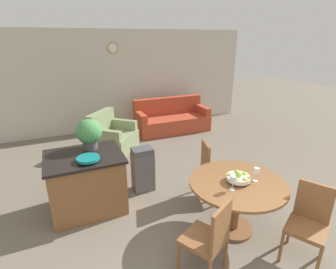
{
  "coord_description": "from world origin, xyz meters",
  "views": [
    {
      "loc": [
        -1.54,
        -1.24,
        2.49
      ],
      "look_at": [
        0.12,
        2.55,
        0.95
      ],
      "focal_mm": 28.0,
      "sensor_mm": 36.0,
      "label": 1
    }
  ],
  "objects_px": {
    "wine_glass_left": "(233,180)",
    "trash_bin": "(143,169)",
    "fruit_bowl": "(238,178)",
    "dining_table": "(237,193)",
    "potted_plant": "(89,133)",
    "teal_bowl": "(88,159)",
    "wine_glass_right": "(256,171)",
    "armchair": "(112,137)",
    "couch": "(171,120)",
    "dining_chair_far_side": "(212,167)",
    "dining_chair_near_right": "(309,220)",
    "kitchen_island": "(87,182)",
    "dining_chair_near_left": "(210,236)"
  },
  "relations": [
    {
      "from": "dining_chair_near_left",
      "to": "couch",
      "type": "relative_size",
      "value": 0.46
    },
    {
      "from": "armchair",
      "to": "dining_table",
      "type": "bearing_deg",
      "value": -123.2
    },
    {
      "from": "dining_table",
      "to": "potted_plant",
      "type": "height_order",
      "value": "potted_plant"
    },
    {
      "from": "couch",
      "to": "armchair",
      "type": "relative_size",
      "value": 1.63
    },
    {
      "from": "dining_chair_far_side",
      "to": "kitchen_island",
      "type": "xyz_separation_m",
      "value": [
        -1.9,
        0.46,
        -0.07
      ]
    },
    {
      "from": "fruit_bowl",
      "to": "wine_glass_left",
      "type": "bearing_deg",
      "value": -146.03
    },
    {
      "from": "dining_chair_far_side",
      "to": "potted_plant",
      "type": "xyz_separation_m",
      "value": [
        -1.77,
        0.68,
        0.62
      ]
    },
    {
      "from": "dining_chair_near_left",
      "to": "kitchen_island",
      "type": "xyz_separation_m",
      "value": [
        -1.03,
        1.79,
        -0.07
      ]
    },
    {
      "from": "wine_glass_right",
      "to": "couch",
      "type": "height_order",
      "value": "wine_glass_right"
    },
    {
      "from": "dining_table",
      "to": "wine_glass_left",
      "type": "distance_m",
      "value": 0.38
    },
    {
      "from": "fruit_bowl",
      "to": "teal_bowl",
      "type": "xyz_separation_m",
      "value": [
        -1.7,
        1.08,
        0.12
      ]
    },
    {
      "from": "wine_glass_left",
      "to": "trash_bin",
      "type": "distance_m",
      "value": 1.79
    },
    {
      "from": "dining_table",
      "to": "wine_glass_left",
      "type": "xyz_separation_m",
      "value": [
        -0.19,
        -0.13,
        0.31
      ]
    },
    {
      "from": "trash_bin",
      "to": "armchair",
      "type": "bearing_deg",
      "value": 93.05
    },
    {
      "from": "fruit_bowl",
      "to": "kitchen_island",
      "type": "xyz_separation_m",
      "value": [
        -1.74,
        1.31,
        -0.36
      ]
    },
    {
      "from": "dining_chair_near_right",
      "to": "potted_plant",
      "type": "xyz_separation_m",
      "value": [
        -2.09,
        2.24,
        0.62
      ]
    },
    {
      "from": "dining_table",
      "to": "wine_glass_right",
      "type": "relative_size",
      "value": 6.54
    },
    {
      "from": "fruit_bowl",
      "to": "trash_bin",
      "type": "distance_m",
      "value": 1.73
    },
    {
      "from": "wine_glass_right",
      "to": "couch",
      "type": "distance_m",
      "value": 4.25
    },
    {
      "from": "fruit_bowl",
      "to": "trash_bin",
      "type": "bearing_deg",
      "value": 118.68
    },
    {
      "from": "dining_table",
      "to": "dining_chair_near_left",
      "type": "distance_m",
      "value": 0.86
    },
    {
      "from": "dining_chair_far_side",
      "to": "couch",
      "type": "distance_m",
      "value": 3.32
    },
    {
      "from": "trash_bin",
      "to": "couch",
      "type": "distance_m",
      "value": 3.12
    },
    {
      "from": "dining_chair_near_left",
      "to": "kitchen_island",
      "type": "bearing_deg",
      "value": 90.84
    },
    {
      "from": "dining_chair_far_side",
      "to": "potted_plant",
      "type": "height_order",
      "value": "potted_plant"
    },
    {
      "from": "dining_chair_near_left",
      "to": "potted_plant",
      "type": "distance_m",
      "value": 2.29
    },
    {
      "from": "trash_bin",
      "to": "armchair",
      "type": "distance_m",
      "value": 1.93
    },
    {
      "from": "dining_chair_far_side",
      "to": "wine_glass_right",
      "type": "height_order",
      "value": "same"
    },
    {
      "from": "dining_chair_near_right",
      "to": "wine_glass_left",
      "type": "height_order",
      "value": "same"
    },
    {
      "from": "dining_chair_near_right",
      "to": "kitchen_island",
      "type": "relative_size",
      "value": 0.86
    },
    {
      "from": "kitchen_island",
      "to": "trash_bin",
      "type": "relative_size",
      "value": 1.42
    },
    {
      "from": "wine_glass_left",
      "to": "teal_bowl",
      "type": "height_order",
      "value": "teal_bowl"
    },
    {
      "from": "teal_bowl",
      "to": "wine_glass_right",
      "type": "bearing_deg",
      "value": -31.14
    },
    {
      "from": "fruit_bowl",
      "to": "wine_glass_left",
      "type": "xyz_separation_m",
      "value": [
        -0.19,
        -0.13,
        0.08
      ]
    },
    {
      "from": "dining_chair_near_right",
      "to": "potted_plant",
      "type": "bearing_deg",
      "value": 13.88
    },
    {
      "from": "armchair",
      "to": "fruit_bowl",
      "type": "bearing_deg",
      "value": -123.2
    },
    {
      "from": "wine_glass_right",
      "to": "kitchen_island",
      "type": "relative_size",
      "value": 0.18
    },
    {
      "from": "wine_glass_right",
      "to": "armchair",
      "type": "relative_size",
      "value": 0.15
    },
    {
      "from": "wine_glass_left",
      "to": "teal_bowl",
      "type": "xyz_separation_m",
      "value": [
        -1.51,
        1.21,
        0.04
      ]
    },
    {
      "from": "dining_table",
      "to": "dining_chair_far_side",
      "type": "xyz_separation_m",
      "value": [
        0.16,
        0.84,
        -0.06
      ]
    },
    {
      "from": "couch",
      "to": "wine_glass_left",
      "type": "bearing_deg",
      "value": -103.68
    },
    {
      "from": "teal_bowl",
      "to": "wine_glass_left",
      "type": "bearing_deg",
      "value": -38.58
    },
    {
      "from": "dining_table",
      "to": "kitchen_island",
      "type": "bearing_deg",
      "value": 143.18
    },
    {
      "from": "wine_glass_right",
      "to": "couch",
      "type": "bearing_deg",
      "value": 80.48
    },
    {
      "from": "wine_glass_left",
      "to": "couch",
      "type": "height_order",
      "value": "wine_glass_left"
    },
    {
      "from": "dining_table",
      "to": "wine_glass_left",
      "type": "relative_size",
      "value": 6.54
    },
    {
      "from": "dining_chair_near_left",
      "to": "teal_bowl",
      "type": "bearing_deg",
      "value": 93.23
    },
    {
      "from": "couch",
      "to": "armchair",
      "type": "xyz_separation_m",
      "value": [
        -1.82,
        -0.68,
        -0.0
      ]
    },
    {
      "from": "dining_chair_far_side",
      "to": "potted_plant",
      "type": "bearing_deg",
      "value": -95.31
    },
    {
      "from": "wine_glass_left",
      "to": "potted_plant",
      "type": "height_order",
      "value": "potted_plant"
    }
  ]
}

